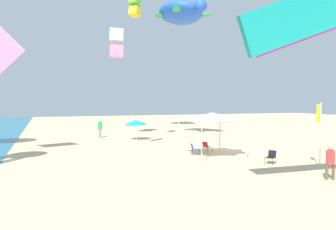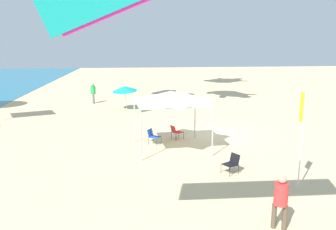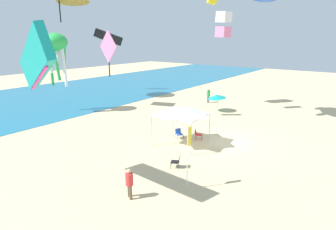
% 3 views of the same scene
% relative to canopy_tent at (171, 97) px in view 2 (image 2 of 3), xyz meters
% --- Properties ---
extents(ground, '(120.00, 120.00, 0.10)m').
position_rel_canopy_tent_xyz_m(ground, '(2.67, -2.90, -2.80)').
color(ground, '#D6BC8C').
extents(canopy_tent, '(3.52, 3.80, 3.07)m').
position_rel_canopy_tent_xyz_m(canopy_tent, '(0.00, 0.00, 0.00)').
color(canopy_tent, '#B7B7BC').
rests_on(canopy_tent, ground).
extents(beach_umbrella, '(2.11, 2.09, 2.17)m').
position_rel_canopy_tent_xyz_m(beach_umbrella, '(11.05, 2.52, -0.96)').
color(beach_umbrella, silver).
rests_on(beach_umbrella, ground).
extents(folding_chair_right_of_tent, '(0.77, 0.80, 0.82)m').
position_rel_canopy_tent_xyz_m(folding_chair_right_of_tent, '(0.95, 0.88, -2.27)').
color(folding_chair_right_of_tent, black).
rests_on(folding_chair_right_of_tent, ground).
extents(folding_chair_left_of_tent, '(0.72, 0.78, 0.82)m').
position_rel_canopy_tent_xyz_m(folding_chair_left_of_tent, '(1.75, -0.50, -2.27)').
color(folding_chair_left_of_tent, black).
rests_on(folding_chair_left_of_tent, ground).
extents(folding_chair_near_cooler, '(0.76, 0.80, 0.82)m').
position_rel_canopy_tent_xyz_m(folding_chair_near_cooler, '(-3.66, -2.17, -2.27)').
color(folding_chair_near_cooler, black).
rests_on(folding_chair_near_cooler, ground).
extents(banner_flag, '(0.36, 0.06, 3.79)m').
position_rel_canopy_tent_xyz_m(banner_flag, '(-5.46, -4.19, -0.47)').
color(banner_flag, silver).
rests_on(banner_flag, ground).
extents(person_watching_sky, '(0.41, 0.42, 1.71)m').
position_rel_canopy_tent_xyz_m(person_watching_sky, '(-8.09, -2.24, -1.75)').
color(person_watching_sky, brown).
rests_on(person_watching_sky, ground).
extents(person_far_stroller, '(0.51, 0.46, 1.92)m').
position_rel_canopy_tent_xyz_m(person_far_stroller, '(14.43, 5.50, -1.62)').
color(person_far_stroller, slate).
rests_on(person_far_stroller, ground).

